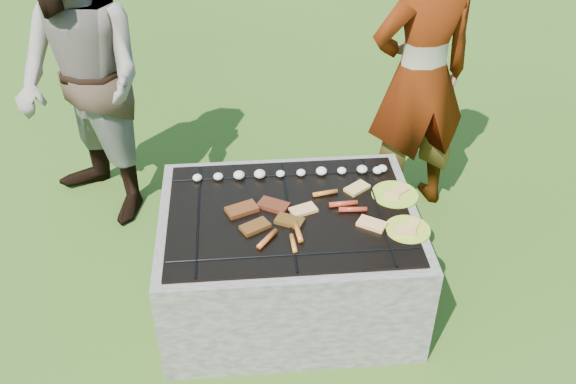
% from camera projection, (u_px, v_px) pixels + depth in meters
% --- Properties ---
extents(lawn, '(60.00, 60.00, 0.00)m').
position_uv_depth(lawn, '(289.00, 299.00, 3.56)').
color(lawn, '#274711').
rests_on(lawn, ground).
extents(fire_pit, '(1.30, 1.00, 0.62)m').
position_uv_depth(fire_pit, '(289.00, 261.00, 3.40)').
color(fire_pit, gray).
rests_on(fire_pit, ground).
extents(mushrooms, '(1.05, 0.07, 0.04)m').
position_uv_depth(mushrooms, '(298.00, 173.00, 3.45)').
color(mushrooms, white).
rests_on(mushrooms, fire_pit).
extents(pork_slabs, '(0.40, 0.30, 0.02)m').
position_uv_depth(pork_slabs, '(263.00, 214.00, 3.17)').
color(pork_slabs, '#96491B').
rests_on(pork_slabs, fire_pit).
extents(sausages, '(0.57, 0.47, 0.03)m').
position_uv_depth(sausages, '(315.00, 219.00, 3.14)').
color(sausages, orange).
rests_on(sausages, fire_pit).
extents(bread_on_grate, '(0.47, 0.44, 0.02)m').
position_uv_depth(bread_on_grate, '(345.00, 208.00, 3.22)').
color(bread_on_grate, '#EAC677').
rests_on(bread_on_grate, fire_pit).
extents(plate_far, '(0.29, 0.29, 0.03)m').
position_uv_depth(plate_far, '(395.00, 195.00, 3.32)').
color(plate_far, '#C5D934').
rests_on(plate_far, fire_pit).
extents(plate_near, '(0.23, 0.23, 0.03)m').
position_uv_depth(plate_near, '(407.00, 230.00, 3.09)').
color(plate_near, yellow).
rests_on(plate_near, fire_pit).
extents(cook, '(0.73, 0.56, 1.79)m').
position_uv_depth(cook, '(421.00, 78.00, 3.77)').
color(cook, gray).
rests_on(cook, ground).
extents(bystander, '(1.10, 1.11, 1.81)m').
position_uv_depth(bystander, '(82.00, 83.00, 3.70)').
color(bystander, gray).
rests_on(bystander, ground).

